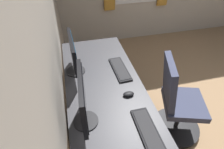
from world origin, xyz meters
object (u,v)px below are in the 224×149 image
Objects in this scene: monitor_primary at (83,100)px; monitor_secondary at (73,54)px; mouse_main at (129,94)px; office_chair at (177,103)px; keyboard_spare at (120,69)px; keyboard_main at (148,130)px; drawer_pedestal at (109,133)px.

monitor_secondary is at bearing 1.67° from monitor_primary.
mouse_main is 0.11× the size of office_chair.
mouse_main is (-0.39, 0.03, 0.01)m from keyboard_spare.
office_chair is (0.20, -0.99, -0.53)m from monitor_primary.
office_chair is (-0.47, -1.00, -0.50)m from monitor_secondary.
keyboard_spare is 0.72m from office_chair.
keyboard_spare is (-0.09, -0.46, -0.22)m from monitor_secondary.
keyboard_main is at bearing -114.67° from monitor_primary.
keyboard_main is at bearing 126.52° from office_chair.
keyboard_main is (-0.87, -0.46, -0.22)m from monitor_secondary.
keyboard_spare is at bearing -37.62° from monitor_primary.
monitor_primary is 0.77m from keyboard_spare.
monitor_primary is 0.48× the size of office_chair.
monitor_primary is 0.52m from mouse_main.
drawer_pedestal is at bearing 39.73° from keyboard_main.
monitor_secondary is 1.17× the size of keyboard_spare.
drawer_pedestal is at bearing 116.05° from mouse_main.
keyboard_main is 0.43× the size of office_chair.
mouse_main is (0.19, -0.42, -0.24)m from monitor_primary.
monitor_secondary reaches higher than keyboard_main.
drawer_pedestal is at bearing -159.00° from monitor_secondary.
drawer_pedestal is 0.54m from keyboard_main.
monitor_secondary is 1.18× the size of keyboard_main.
drawer_pedestal is 1.65× the size of keyboard_main.
monitor_primary is at bearing -178.33° from monitor_secondary.
mouse_main reaches higher than drawer_pedestal.
monitor_secondary is at bearing 21.00° from drawer_pedestal.
monitor_primary is 1.12× the size of keyboard_main.
drawer_pedestal is 0.87m from monitor_secondary.
office_chair is at bearing -89.36° from mouse_main.
drawer_pedestal is 6.68× the size of mouse_main.
monitor_secondary reaches higher than office_chair.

